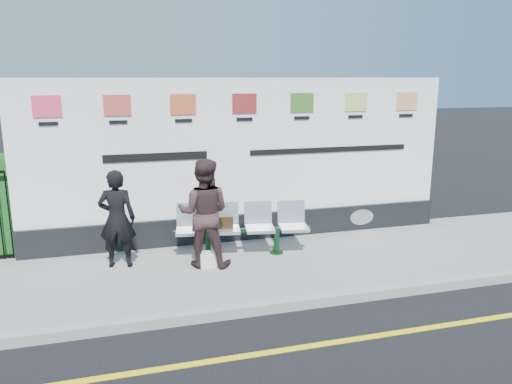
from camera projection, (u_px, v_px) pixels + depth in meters
The scene contains 10 objects.
ground at pixel (285, 350), 5.85m from camera, with size 80.00×80.00×0.00m, color black.
pavement at pixel (235, 269), 8.18m from camera, with size 14.00×3.00×0.12m, color gray.
kerb at pixel (261, 308), 6.77m from camera, with size 14.00×0.18×0.14m, color gray.
yellow_line at pixel (285, 350), 5.85m from camera, with size 14.00×0.10×0.01m, color yellow.
billboard at pixel (244, 171), 9.27m from camera, with size 8.00×0.30×3.00m.
bench at pixel (243, 241), 8.63m from camera, with size 2.27×0.59×0.49m, color #B6B9C0, non-canonical shape.
woman_left at pixel (117, 219), 7.97m from camera, with size 0.58×0.38×1.60m, color black.
woman_right at pixel (204, 213), 7.99m from camera, with size 0.86×0.67×1.77m, color #3B2728.
handbag_brown at pixel (225, 222), 8.52m from camera, with size 0.27×0.12×0.21m, color black.
carrier_bag_white at pixel (208, 260), 8.06m from camera, with size 0.26×0.16×0.26m, color silver.
Camera 1 is at (-1.77, -4.99, 3.13)m, focal length 35.00 mm.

